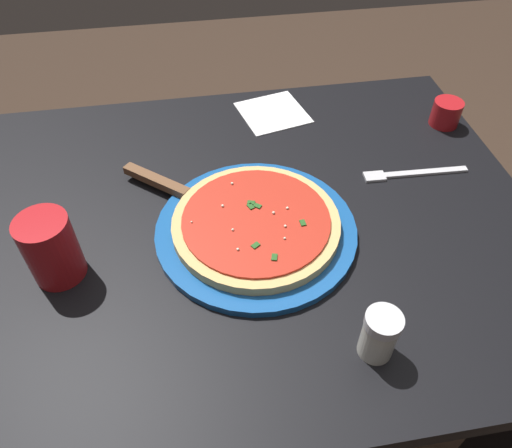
{
  "coord_description": "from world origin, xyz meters",
  "views": [
    {
      "loc": [
        -0.06,
        -0.54,
        1.33
      ],
      "look_at": [
        0.03,
        -0.03,
        0.79
      ],
      "focal_mm": 34.3,
      "sensor_mm": 36.0,
      "label": 1
    }
  ],
  "objects": [
    {
      "name": "pizza",
      "position": [
        0.03,
        -0.03,
        0.79
      ],
      "size": [
        0.26,
        0.26,
        0.02
      ],
      "color": "#DBB26B",
      "rests_on": "serving_plate"
    },
    {
      "name": "cup_tall_drink",
      "position": [
        -0.27,
        -0.06,
        0.82
      ],
      "size": [
        0.07,
        0.07,
        0.1
      ],
      "primitive_type": "cylinder",
      "color": "#B2191E",
      "rests_on": "restaurant_table"
    },
    {
      "name": "cup_small_sauce",
      "position": [
        0.44,
        0.19,
        0.79
      ],
      "size": [
        0.06,
        0.06,
        0.05
      ],
      "primitive_type": "cylinder",
      "color": "#B2191E",
      "rests_on": "restaurant_table"
    },
    {
      "name": "ground_plane",
      "position": [
        0.0,
        0.0,
        0.0
      ],
      "size": [
        5.0,
        5.0,
        0.0
      ],
      "primitive_type": "plane",
      "color": "#38281E"
    },
    {
      "name": "restaurant_table",
      "position": [
        0.0,
        0.0,
        0.61
      ],
      "size": [
        0.98,
        0.75,
        0.77
      ],
      "color": "black",
      "rests_on": "ground_plane"
    },
    {
      "name": "napkin_folded_right",
      "position": [
        0.11,
        0.29,
        0.77
      ],
      "size": [
        0.15,
        0.15,
        0.0
      ],
      "primitive_type": "cube",
      "rotation": [
        0.0,
        0.0,
        0.23
      ],
      "color": "white",
      "rests_on": "restaurant_table"
    },
    {
      "name": "serving_plate",
      "position": [
        0.03,
        -0.03,
        0.78
      ],
      "size": [
        0.31,
        0.31,
        0.01
      ],
      "primitive_type": "cylinder",
      "color": "#195199",
      "rests_on": "restaurant_table"
    },
    {
      "name": "fork",
      "position": [
        0.31,
        0.06,
        0.77
      ],
      "size": [
        0.19,
        0.03,
        0.0
      ],
      "color": "silver",
      "rests_on": "restaurant_table"
    },
    {
      "name": "parmesan_shaker",
      "position": [
        0.14,
        -0.26,
        0.81
      ],
      "size": [
        0.05,
        0.05,
        0.07
      ],
      "color": "silver",
      "rests_on": "restaurant_table"
    },
    {
      "name": "pizza_server",
      "position": [
        -0.09,
        0.07,
        0.79
      ],
      "size": [
        0.2,
        0.18,
        0.01
      ],
      "color": "silver",
      "rests_on": "serving_plate"
    }
  ]
}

